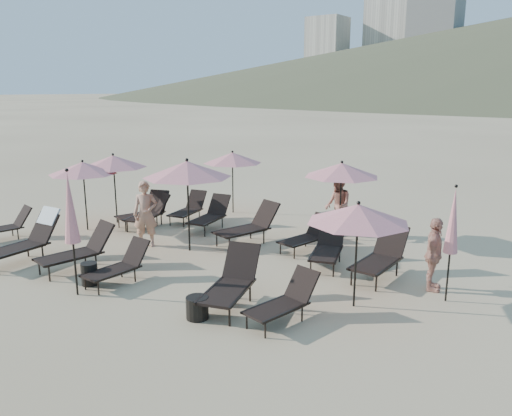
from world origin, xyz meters
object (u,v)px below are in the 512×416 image
Objects in this scene: lounger_3 at (119,265)px; side_table_1 at (197,308)px; lounger_11 at (381,256)px; lounger_13 at (189,208)px; umbrella_open_1 at (187,169)px; lounger_10 at (328,247)px; umbrella_open_5 at (113,161)px; umbrella_open_2 at (358,214)px; lounger_1 at (27,238)px; lounger_2 at (79,250)px; umbrella_closed_0 at (70,208)px; umbrella_closed_1 at (453,221)px; beachgoer_b at (338,206)px; lounger_7 at (145,211)px; lounger_8 at (210,215)px; lounger_6 at (149,211)px; lounger_9 at (249,225)px; side_table_0 at (89,274)px; umbrella_open_4 at (342,170)px; beachgoer_c at (434,254)px; lounger_0 at (6,225)px; lounger_5 at (284,300)px; umbrella_open_3 at (232,158)px; lounger_4 at (231,281)px; lounger_12 at (307,235)px; umbrella_open_0 at (83,168)px.

side_table_1 is (2.55, -0.31, -0.19)m from lounger_3.
lounger_11 is 1.11× the size of lounger_13.
umbrella_open_1 is at bearing -165.54° from lounger_11.
umbrella_open_5 reaches higher than lounger_10.
lounger_1 is at bearing -163.73° from umbrella_open_2.
umbrella_open_5 is (-2.66, 3.23, 1.46)m from lounger_2.
umbrella_closed_0 is 7.41m from umbrella_closed_1.
lounger_13 is at bearing 133.61° from umbrella_open_1.
umbrella_open_1 is at bearing -10.69° from umbrella_open_5.
umbrella_open_5 reaches higher than beachgoer_b.
umbrella_open_5 is 0.84× the size of umbrella_closed_0.
lounger_8 is (1.89, 0.86, 0.00)m from lounger_7.
lounger_1 reaches higher than side_table_1.
lounger_10 is 2.75m from umbrella_open_2.
lounger_6 is 5.45m from umbrella_closed_0.
side_table_0 is (-0.98, -4.40, -0.26)m from lounger_9.
umbrella_open_1 is at bearing -39.37° from lounger_6.
umbrella_open_2 is 4.46m from umbrella_open_4.
umbrella_closed_0 reaches higher than beachgoer_c.
lounger_0 reaches higher than lounger_5.
umbrella_open_3 is (0.43, 1.71, 1.45)m from lounger_13.
lounger_1 is 9.68m from umbrella_closed_1.
lounger_5 is 0.71× the size of umbrella_open_5.
side_table_1 is (2.85, -2.82, -1.93)m from umbrella_open_1.
umbrella_closed_1 is 5.09m from side_table_1.
lounger_5 is at bearing 137.17° from beachgoer_c.
lounger_7 is at bearing -157.96° from lounger_9.
lounger_1 is 6.97m from umbrella_open_3.
side_table_1 is 6.35m from beachgoer_b.
lounger_6 is at bearing 162.21° from lounger_10.
side_table_1 is at bearing -116.93° from lounger_10.
lounger_4 is 1.19× the size of lounger_12.
lounger_0 is 3.87m from lounger_7.
lounger_1 is 5.06m from lounger_8.
lounger_0 is 1.02× the size of beachgoer_c.
lounger_5 is at bearing -73.85° from umbrella_open_4.
lounger_10 is at bearing 81.95° from side_table_1.
lounger_13 is 0.74× the size of umbrella_open_4.
side_table_0 is 0.28× the size of beachgoer_b.
lounger_13 is 6.22m from umbrella_closed_0.
lounger_9 is at bearing 23.00° from lounger_7.
umbrella_open_2 is (1.95, 1.34, 1.36)m from lounger_4.
lounger_13 is at bearing 111.43° from lounger_2.
umbrella_open_1 is 3.48m from umbrella_closed_0.
umbrella_open_3 is at bearing 74.21° from lounger_0.
lounger_0 is 7.09m from umbrella_open_3.
umbrella_open_0 is (-4.12, 2.17, 1.46)m from lounger_3.
side_table_0 is (4.71, -0.71, -0.16)m from lounger_0.
umbrella_open_0 is 0.90× the size of umbrella_closed_1.
umbrella_closed_0 is at bearing -111.05° from umbrella_open_4.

